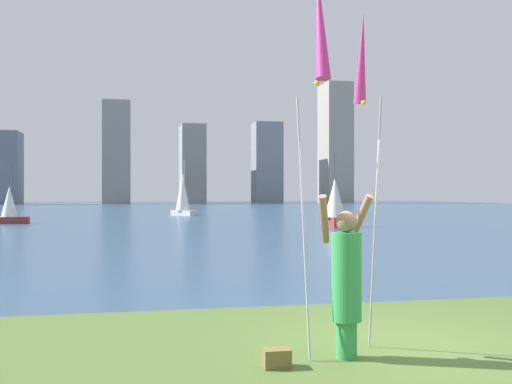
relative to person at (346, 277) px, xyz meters
name	(u,v)px	position (x,y,z in m)	size (l,w,h in m)	color
ground	(168,212)	(0.88, 51.34, -0.98)	(120.00, 138.00, 0.12)	#4C662D
person	(346,277)	(0.00, 0.00, 0.00)	(0.68, 0.50, 1.86)	green
kite_flag_left	(319,34)	(-0.44, -0.38, 2.65)	(0.16, 1.10, 4.29)	#B2B2B7
kite_flag_right	(362,68)	(0.44, 0.62, 2.53)	(0.16, 0.76, 4.13)	#B2B2B7
bag	(277,358)	(-0.86, -0.20, -0.82)	(0.29, 0.21, 0.20)	olive
sailboat_3	(335,203)	(8.34, 24.26, 0.37)	(1.14, 2.25, 4.09)	maroon
sailboat_4	(183,195)	(1.53, 41.93, 0.72)	(2.12, 2.33, 4.53)	silver
sailboat_5	(10,206)	(-9.71, 31.53, 0.13)	(1.92, 0.96, 3.49)	maroon
skyline_tower_1	(8,168)	(-22.13, 93.81, 4.87)	(3.90, 5.59, 11.57)	slate
skyline_tower_2	(117,153)	(-5.24, 94.73, 7.60)	(4.51, 5.38, 17.04)	gray
skyline_tower_3	(192,164)	(7.83, 99.48, 6.01)	(4.22, 7.88, 13.85)	gray
skyline_tower_4	(267,163)	(21.10, 97.46, 6.30)	(4.94, 4.88, 14.44)	gray
skyline_tower_5	(335,144)	(33.09, 94.73, 9.77)	(4.60, 6.66, 21.37)	gray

